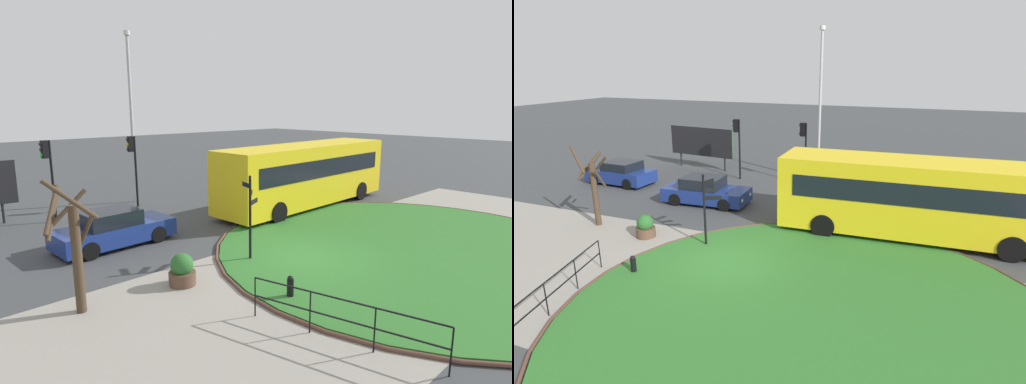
% 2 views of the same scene
% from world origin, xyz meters
% --- Properties ---
extents(ground, '(120.00, 120.00, 0.00)m').
position_xyz_m(ground, '(0.00, 0.00, 0.00)').
color(ground, '#3D3F42').
extents(sidewalk_paving, '(32.00, 8.37, 0.02)m').
position_xyz_m(sidewalk_paving, '(0.00, -1.81, 0.01)').
color(sidewalk_paving, gray).
rests_on(sidewalk_paving, ground).
extents(grass_island, '(14.35, 14.35, 0.10)m').
position_xyz_m(grass_island, '(3.85, -2.11, 0.05)').
color(grass_island, '#2D6B28').
rests_on(grass_island, ground).
extents(grass_kerb_ring, '(14.66, 14.66, 0.11)m').
position_xyz_m(grass_kerb_ring, '(3.85, -2.11, 0.06)').
color(grass_kerb_ring, brown).
rests_on(grass_kerb_ring, ground).
extents(signpost_directional, '(0.66, 0.59, 2.94)m').
position_xyz_m(signpost_directional, '(-1.32, 1.19, 1.69)').
color(signpost_directional, black).
rests_on(signpost_directional, ground).
extents(bollard_foreground, '(0.19, 0.19, 0.68)m').
position_xyz_m(bollard_foreground, '(-2.53, -1.76, 0.35)').
color(bollard_foreground, black).
rests_on(bollard_foreground, ground).
extents(railing_grass_edge, '(1.17, 4.37, 1.05)m').
position_xyz_m(railing_grass_edge, '(-3.33, -3.99, 0.69)').
color(railing_grass_edge, black).
rests_on(railing_grass_edge, ground).
extents(bus_yellow, '(10.95, 3.04, 3.23)m').
position_xyz_m(bus_yellow, '(6.07, 5.07, 1.74)').
color(bus_yellow, yellow).
rests_on(bus_yellow, ground).
extents(car_far_lane, '(4.44, 2.02, 1.40)m').
position_xyz_m(car_far_lane, '(-4.04, 5.80, 0.65)').
color(car_far_lane, navy).
rests_on(car_far_lane, ground).
extents(traffic_light_near, '(0.49, 0.28, 3.70)m').
position_xyz_m(traffic_light_near, '(-4.62, 10.78, 2.71)').
color(traffic_light_near, black).
rests_on(traffic_light_near, ground).
extents(traffic_light_far, '(0.49, 0.28, 3.66)m').
position_xyz_m(traffic_light_far, '(-0.47, 11.02, 2.69)').
color(traffic_light_far, black).
rests_on(traffic_light_far, ground).
extents(lamppost_tall, '(0.32, 0.32, 8.91)m').
position_xyz_m(lamppost_tall, '(0.14, 12.09, 4.75)').
color(lamppost_tall, '#B7B7BC').
rests_on(lamppost_tall, ground).
extents(planter_near_signpost, '(0.79, 0.79, 0.97)m').
position_xyz_m(planter_near_signpost, '(-4.16, 1.03, 0.44)').
color(planter_near_signpost, brown).
rests_on(planter_near_signpost, ground).
extents(street_tree_bare, '(1.31, 1.57, 3.59)m').
position_xyz_m(street_tree_bare, '(-7.02, 1.40, 1.81)').
color(street_tree_bare, '#423323').
rests_on(street_tree_bare, ground).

